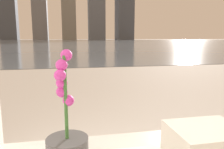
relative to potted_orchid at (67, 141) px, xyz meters
The scene contains 4 objects.
potted_orchid is the anchor object (origin of this frame).
towel_stack 0.50m from the potted_orchid, ahead, with size 0.26×0.21×0.12m.
harbor_water 61.07m from the potted_orchid, 89.46° to the left, with size 180.00×110.00×0.01m.
skyline_tower_1 121.84m from the potted_orchid, 103.63° to the left, with size 7.91×6.27×37.84m.
Camera 1 is at (-0.56, 0.21, 0.92)m, focal length 35.00 mm.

